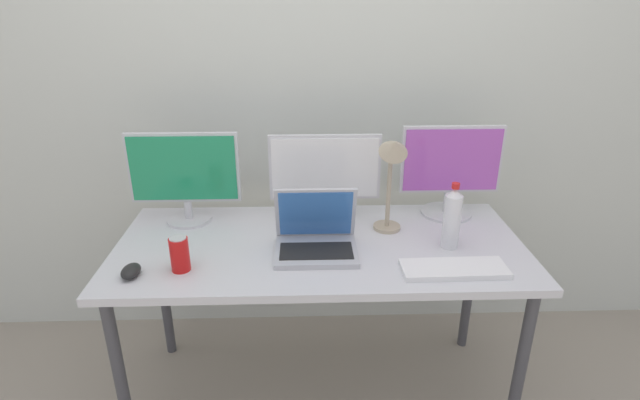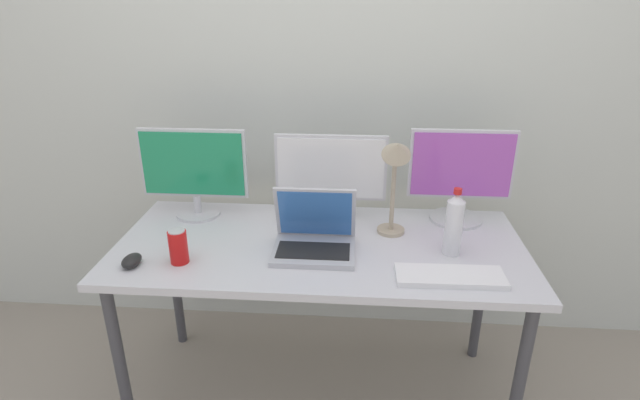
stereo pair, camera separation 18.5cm
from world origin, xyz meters
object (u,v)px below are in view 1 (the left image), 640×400
Objects in this scene: keyboard_main at (454,269)px; laptop_silver at (316,237)px; monitor_left at (184,175)px; monitor_right at (451,169)px; mouse_by_keyboard at (131,271)px; work_desk at (320,258)px; desk_lamp at (392,166)px; soda_can_near_keyboard at (180,254)px; water_bottle at (452,218)px; monitor_center at (325,174)px.

laptop_silver is at bearing 159.27° from keyboard_main.
monitor_left is 1.23× the size of keyboard_main.
monitor_right reaches higher than mouse_by_keyboard.
monitor_left is 0.49m from mouse_by_keyboard.
work_desk is 0.65m from monitor_left.
work_desk is 0.45m from desk_lamp.
soda_can_near_keyboard is at bearing -159.51° from work_desk.
desk_lamp is (0.82, -0.15, 0.08)m from monitor_left.
work_desk is 0.52m from keyboard_main.
monitor_right is at bearing 77.15° from keyboard_main.
work_desk is 0.14m from laptop_silver.
monitor_left is at bearing 165.58° from water_bottle.
laptop_silver is 0.49m from soda_can_near_keyboard.
work_desk is 3.70× the size of monitor_right.
keyboard_main is 1.41× the size of water_bottle.
laptop_silver is (0.53, -0.28, -0.15)m from monitor_left.
soda_can_near_keyboard is (0.06, -0.40, -0.14)m from monitor_left.
desk_lamp reaches higher than laptop_silver.
water_bottle is at bearing -102.86° from monitor_right.
keyboard_main reaches higher than work_desk.
water_bottle is at bearing 10.05° from mouse_by_keyboard.
keyboard_main is at bearing 1.02° from mouse_by_keyboard.
laptop_silver reaches higher than work_desk.
keyboard_main is at bearing -59.05° from desk_lamp.
monitor_left is at bearing -178.40° from monitor_right.
monitor_left is 0.57m from monitor_center.
desk_lamp is (0.29, 0.13, 0.23)m from laptop_silver.
work_desk is at bearing -164.98° from desk_lamp.
mouse_by_keyboard is at bearing -158.69° from monitor_right.
water_bottle is (0.46, -0.27, -0.08)m from monitor_center.
monitor_left is (-0.55, 0.22, 0.27)m from work_desk.
monitor_right is at bearing 28.19° from laptop_silver.
keyboard_main is at bearing -19.76° from laptop_silver.
laptop_silver is at bearing -106.94° from work_desk.
mouse_by_keyboard is at bearing -167.39° from soda_can_near_keyboard.
mouse_by_keyboard is (-0.63, -0.16, -0.04)m from laptop_silver.
laptop_silver is 3.15× the size of mouse_by_keyboard.
keyboard_main is at bearing -46.28° from monitor_center.
mouse_by_keyboard is at bearing -171.32° from water_bottle.
water_bottle is (0.49, -0.04, 0.19)m from work_desk.
monitor_right is (1.10, 0.03, 0.00)m from monitor_left.
monitor_left reaches higher than soda_can_near_keyboard.
work_desk is 3.48× the size of monitor_left.
keyboard_main is (-0.10, -0.48, -0.20)m from monitor_right.
monitor_right is 4.41× the size of mouse_by_keyboard.
desk_lamp reaches higher than soda_can_near_keyboard.
monitor_center is at bearing 132.74° from keyboard_main.
soda_can_near_keyboard is 0.84m from desk_lamp.
soda_can_near_keyboard is (-0.95, 0.04, 0.05)m from keyboard_main.
work_desk is at bearing 174.76° from water_bottle.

